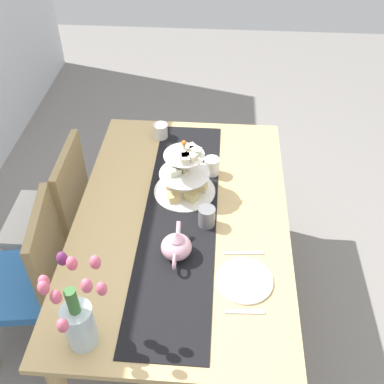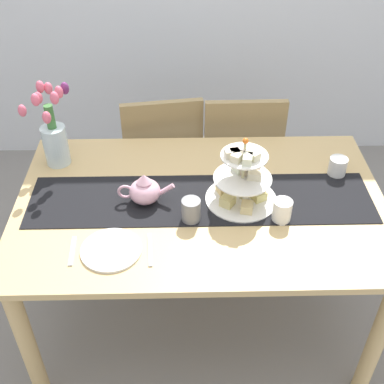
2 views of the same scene
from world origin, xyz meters
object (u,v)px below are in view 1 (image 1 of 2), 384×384
Objects in this scene: chair_right at (57,211)px; tulip_vase at (77,316)px; teapot at (176,246)px; mug_grey at (207,217)px; cream_jug at (160,131)px; dinner_plate_left at (244,280)px; chair_left at (30,276)px; knife_left at (244,253)px; mug_white_text at (212,166)px; tiered_cake_stand at (184,176)px; fork_left at (245,312)px; dining_table at (182,232)px.

tulip_vase reaches higher than chair_right.
teapot is 0.22m from mug_grey.
cream_jug is 1.07m from dinner_plate_left.
knife_left is at bearing -90.55° from chair_left.
tulip_vase is 4.25× the size of mug_white_text.
chair_left is 2.25× the size of tulip_vase.
chair_right is 2.99× the size of tiered_cake_stand.
chair_left and chair_right have the same top height.
chair_left is 6.07× the size of fork_left.
knife_left is (-0.20, -0.29, 0.11)m from dining_table.
tiered_cake_stand is 1.28× the size of teapot.
knife_left is 1.79× the size of mug_white_text.
knife_left is (-0.01, -1.00, 0.27)m from chair_left.
dining_table is 0.76m from tulip_vase.
mug_white_text is at bearing -40.38° from tiered_cake_stand.
fork_left is 0.29m from knife_left.
tiered_cake_stand is 0.73m from fork_left.
cream_jug is 0.89× the size of mug_grey.
dining_table is 9.16× the size of knife_left.
chair_right is 6.07× the size of fork_left.
dinner_plate_left is at bearing -140.56° from dining_table.
tiered_cake_stand reaches higher than teapot.
teapot is 0.57m from mug_white_text.
teapot is 0.59× the size of tulip_vase.
knife_left is at bearing -142.34° from tiered_cake_stand.
chair_right is 10.71× the size of cream_jug.
tiered_cake_stand is at bearing 0.27° from dining_table.
dinner_plate_left is (-0.60, -1.00, 0.27)m from chair_right.
dinner_plate_left is at bearing -62.42° from tulip_vase.
tiered_cake_stand is 1.32× the size of dinner_plate_left.
dinner_plate_left is (-0.96, -0.46, -0.04)m from cream_jug.
chair_right is at bearing 56.04° from teapot.
chair_left is 2.99× the size of tiered_cake_stand.
mug_white_text reaches higher than dining_table.
teapot reaches higher than mug_white_text.
dinner_plate_left is (-0.15, -1.00, 0.27)m from chair_left.
fork_left is at bearing -168.81° from mug_white_text.
mug_grey is (-0.21, -0.12, -0.05)m from tiered_cake_stand.
fork_left is (-0.30, -1.00, 0.27)m from chair_left.
mug_white_text is at bearing 13.55° from dinner_plate_left.
fork_left is (-0.49, -0.29, 0.11)m from dining_table.
tiered_cake_stand reaches higher than cream_jug.
mug_grey is at bearing -156.19° from cream_jug.
mug_grey is (-0.04, -0.12, 0.16)m from dining_table.
tulip_vase is 1.06m from mug_white_text.
dining_table is at bearing -24.27° from tulip_vase.
dining_table is 0.78m from chair_right.
chair_left is 0.88m from tiered_cake_stand.
cream_jug is 0.89× the size of mug_white_text.
cream_jug is at bearing 11.53° from teapot.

